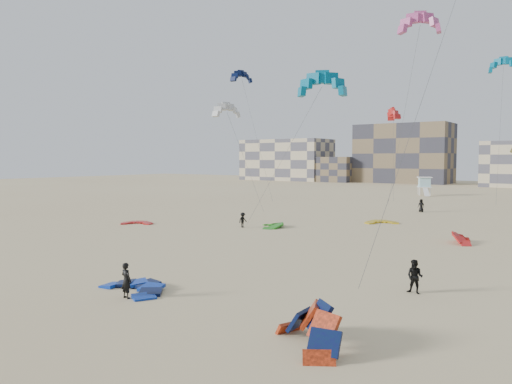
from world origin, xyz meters
The scene contains 21 objects.
ground centered at (0.00, 0.00, 0.00)m, with size 320.00×320.00×0.00m, color #D1BE8C.
kite_ground_blue centered at (0.38, 0.25, 0.00)m, with size 4.02×4.19×0.70m, color #0B28C1, non-canonical shape.
kite_ground_orange centered at (12.43, -1.40, 0.00)m, with size 4.06×2.85×2.82m, color #F63E17, non-canonical shape.
kite_ground_red centered at (-21.65, 19.84, 0.00)m, with size 3.21×3.40×0.42m, color red, non-canonical shape.
kite_ground_green centered at (-7.77, 26.50, 0.00)m, with size 3.64×3.80×0.90m, color #277D18, non-canonical shape.
kite_ground_red_far centered at (11.63, 27.41, 0.00)m, with size 2.84×2.61×1.52m, color red, non-canonical shape.
kite_ground_yellow centered at (0.82, 36.43, 0.00)m, with size 3.46×3.63×0.49m, color orange, non-canonical shape.
kitesurfer_main centered at (1.22, -0.99, 0.95)m, with size 0.70×0.46×1.91m, color black.
kitesurfer_b centered at (13.41, 8.76, 0.94)m, with size 0.91×0.71×1.87m, color black.
kitesurfer_c centered at (-10.11, 24.46, 0.81)m, with size 1.05×0.60×1.62m, color black.
kitesurfer_e centered at (0.80, 51.22, 0.90)m, with size 0.88×0.57×1.81m, color black.
kite_fly_teal_a centered at (-1.23, 25.53, 14.41)m, with size 8.52×7.92×14.86m.
kite_fly_grey centered at (-18.05, 31.72, 13.38)m, with size 9.09×4.80×13.75m.
kite_fly_pink centered at (3.79, 39.52, 22.54)m, with size 10.05×12.56×23.15m.
kite_fly_navy centered at (-26.05, 45.50, 20.18)m, with size 9.20×4.66×20.57m.
kite_fly_teal_b centered at (8.85, 62.17, 20.79)m, with size 4.05×8.23×21.03m.
kite_fly_red centered at (-6.99, 61.19, 14.47)m, with size 5.28×8.83×14.87m.
lifeguard_tower_far centered at (-8.32, 83.13, 1.86)m, with size 3.53×5.61×3.75m.
condo_west_a centered at (-70.00, 130.00, 7.00)m, with size 30.00×15.00×14.00m, color #C5B590.
condo_west_b centered at (-30.00, 134.00, 9.00)m, with size 28.00×14.00×18.00m, color brown.
condo_fill_left centered at (-50.00, 128.00, 4.00)m, with size 12.00×10.00×8.00m, color brown.
Camera 1 is at (21.84, -18.24, 7.38)m, focal length 35.00 mm.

